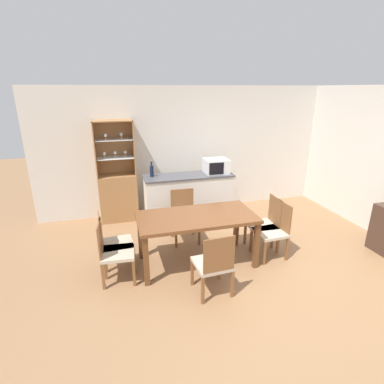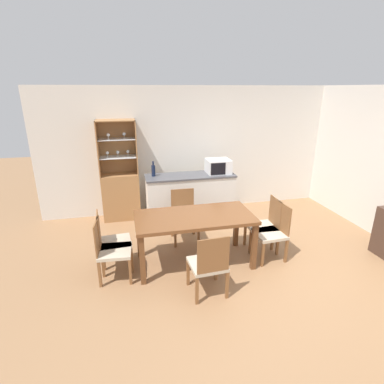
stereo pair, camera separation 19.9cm
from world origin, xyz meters
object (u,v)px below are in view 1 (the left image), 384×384
object	(u,v)px
dining_chair_head_near	(214,264)
dining_chair_side_left_far	(114,243)
dining_chair_head_far	(184,217)
wine_bottle	(152,171)
dining_table	(197,221)
microwave	(216,166)
dining_chair_side_left_near	(114,252)
display_cabinet	(118,191)
dining_chair_side_right_far	(265,224)
dining_chair_side_right_near	(273,231)

from	to	relation	value
dining_chair_head_near	dining_chair_side_left_far	world-z (taller)	same
dining_chair_head_far	wine_bottle	bearing A→B (deg)	-61.17
dining_chair_side_left_far	wine_bottle	size ratio (longest dim) A/B	3.08
dining_table	microwave	world-z (taller)	microwave
dining_chair_side_left_near	dining_chair_head_far	distance (m)	1.47
dining_chair_side_left_far	microwave	size ratio (longest dim) A/B	1.95
display_cabinet	wine_bottle	size ratio (longest dim) A/B	6.91
dining_table	dining_chair_head_far	xyz separation A→B (m)	(0.00, 0.75, -0.25)
dining_table	dining_chair_head_far	distance (m)	0.79
display_cabinet	dining_chair_head_far	distance (m)	1.58
dining_table	dining_chair_head_near	size ratio (longest dim) A/B	1.95
display_cabinet	dining_chair_side_right_far	size ratio (longest dim) A/B	2.24
dining_chair_side_right_far	dining_chair_head_far	xyz separation A→B (m)	(-1.18, 0.63, 0.00)
dining_chair_head_near	dining_chair_side_right_near	xyz separation A→B (m)	(1.18, 0.63, 0.00)
dining_chair_head_far	wine_bottle	world-z (taller)	wine_bottle
dining_chair_side_right_far	dining_chair_head_near	bearing A→B (deg)	128.74
dining_chair_side_left_near	dining_chair_side_right_near	bearing A→B (deg)	94.51
dining_chair_side_left_far	dining_table	bearing A→B (deg)	80.22
dining_chair_head_far	dining_chair_side_right_near	bearing A→B (deg)	144.50
dining_chair_side_right_near	wine_bottle	bearing A→B (deg)	40.31
dining_table	dining_chair_head_near	bearing A→B (deg)	-89.77
dining_table	wine_bottle	distance (m)	1.64
display_cabinet	dining_chair_side_right_near	xyz separation A→B (m)	(2.22, -2.06, -0.16)
display_cabinet	dining_chair_side_right_far	distance (m)	2.87
dining_chair_side_right_far	dining_chair_side_left_far	distance (m)	2.37
display_cabinet	microwave	distance (m)	1.97
microwave	dining_chair_side_left_near	bearing A→B (deg)	-141.18
dining_chair_side_right_near	dining_chair_side_left_far	xyz separation A→B (m)	(-2.36, 0.24, 0.00)
dining_table	dining_chair_side_right_far	distance (m)	1.21
dining_chair_side_right_far	wine_bottle	size ratio (longest dim) A/B	3.08
dining_table	dining_chair_side_right_far	size ratio (longest dim) A/B	1.95
microwave	wine_bottle	world-z (taller)	wine_bottle
microwave	wine_bottle	bearing A→B (deg)	177.49
dining_chair_head_near	microwave	distance (m)	2.47
wine_bottle	dining_chair_side_right_near	bearing A→B (deg)	-46.18
display_cabinet	dining_chair_head_near	distance (m)	2.89
dining_chair_side_left_near	dining_chair_head_near	size ratio (longest dim) A/B	1.00
dining_chair_head_near	dining_chair_side_left_far	size ratio (longest dim) A/B	1.00
dining_table	dining_chair_side_right_far	bearing A→B (deg)	5.97
display_cabinet	dining_table	size ratio (longest dim) A/B	1.15
display_cabinet	dining_chair_side_right_near	world-z (taller)	display_cabinet
dining_chair_side_left_far	microwave	world-z (taller)	microwave
dining_chair_side_left_near	wine_bottle	size ratio (longest dim) A/B	3.08
dining_chair_head_near	dining_chair_side_right_near	world-z (taller)	same
microwave	wine_bottle	distance (m)	1.24
dining_chair_side_right_far	dining_chair_head_near	size ratio (longest dim) A/B	1.00
display_cabinet	dining_chair_side_right_near	distance (m)	3.03
dining_chair_side_left_far	wine_bottle	xyz separation A→B (m)	(0.77, 1.42, 0.63)
dining_chair_head_far	microwave	distance (m)	1.28
dining_chair_head_near	dining_chair_side_right_near	size ratio (longest dim) A/B	1.00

